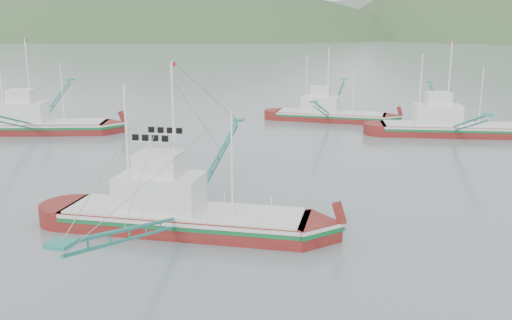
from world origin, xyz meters
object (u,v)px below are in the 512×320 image
(bg_boat_far, at_px, (329,110))
(main_boat, at_px, (180,205))
(bg_boat_right, at_px, (449,119))
(bg_boat_left, at_px, (35,114))

(bg_boat_far, bearing_deg, main_boat, -93.76)
(main_boat, bearing_deg, bg_boat_right, 60.50)
(bg_boat_right, distance_m, bg_boat_far, 14.44)
(bg_boat_left, relative_size, bg_boat_right, 1.01)
(main_boat, relative_size, bg_boat_far, 1.09)
(main_boat, bearing_deg, bg_boat_far, 82.26)
(bg_boat_right, xyz_separation_m, bg_boat_far, (-13.43, 5.27, -0.44))
(bg_boat_left, xyz_separation_m, bg_boat_right, (42.21, 11.09, -0.33))
(main_boat, relative_size, bg_boat_right, 1.01)
(main_boat, distance_m, bg_boat_far, 38.85)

